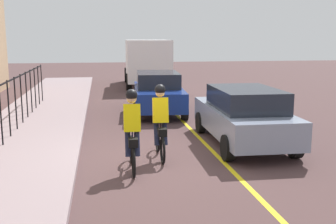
% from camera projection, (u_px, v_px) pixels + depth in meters
% --- Properties ---
extents(ground_plane, '(80.00, 80.00, 0.00)m').
position_uv_depth(ground_plane, '(154.00, 160.00, 9.92)').
color(ground_plane, '#4E3636').
extents(lane_line_centre, '(36.00, 0.12, 0.01)m').
position_uv_depth(lane_line_centre, '(218.00, 156.00, 10.17)').
color(lane_line_centre, yellow).
rests_on(lane_line_centre, ground).
extents(sidewalk, '(40.00, 3.20, 0.15)m').
position_uv_depth(sidewalk, '(7.00, 164.00, 9.36)').
color(sidewalk, gray).
rests_on(sidewalk, ground).
extents(cyclist_lead, '(1.71, 0.37, 1.83)m').
position_uv_depth(cyclist_lead, '(132.00, 131.00, 8.92)').
color(cyclist_lead, black).
rests_on(cyclist_lead, ground).
extents(cyclist_follow, '(1.71, 0.37, 1.83)m').
position_uv_depth(cyclist_follow, '(160.00, 122.00, 9.85)').
color(cyclist_follow, black).
rests_on(cyclist_follow, ground).
extents(patrol_sedan, '(4.44, 2.01, 1.58)m').
position_uv_depth(patrol_sedan, '(244.00, 115.00, 11.21)').
color(patrol_sedan, '#818CA4').
rests_on(patrol_sedan, ground).
extents(parked_sedan_rear, '(4.52, 2.18, 1.58)m').
position_uv_depth(parked_sedan_rear, '(158.00, 92.00, 16.00)').
color(parked_sedan_rear, navy).
rests_on(parked_sedan_rear, ground).
extents(box_truck_background, '(6.80, 2.75, 2.78)m').
position_uv_depth(box_truck_background, '(146.00, 61.00, 24.54)').
color(box_truck_background, white).
rests_on(box_truck_background, ground).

